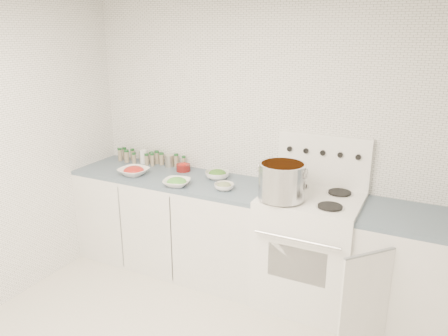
# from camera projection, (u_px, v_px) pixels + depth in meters

# --- Properties ---
(room_walls) EXTENTS (3.54, 3.04, 2.52)m
(room_walls) POSITION_uv_depth(u_px,v_px,m) (175.00, 146.00, 2.41)
(room_walls) COLOR white
(room_walls) RESTS_ON ground
(counter_left) EXTENTS (1.85, 0.62, 0.90)m
(counter_left) POSITION_uv_depth(u_px,v_px,m) (174.00, 221.00, 4.11)
(counter_left) COLOR white
(counter_left) RESTS_ON ground
(stove) EXTENTS (0.76, 0.70, 1.36)m
(stove) POSITION_uv_depth(u_px,v_px,m) (309.00, 246.00, 3.54)
(stove) COLOR white
(stove) RESTS_ON ground
(counter_right) EXTENTS (0.89, 0.93, 0.90)m
(counter_right) POSITION_uv_depth(u_px,v_px,m) (418.00, 275.00, 3.20)
(counter_right) COLOR white
(counter_right) RESTS_ON ground
(stock_pot) EXTENTS (0.38, 0.36, 0.27)m
(stock_pot) POSITION_uv_depth(u_px,v_px,m) (282.00, 180.00, 3.28)
(stock_pot) COLOR silver
(stock_pot) RESTS_ON stove
(bowl_tomato) EXTENTS (0.28, 0.28, 0.09)m
(bowl_tomato) POSITION_uv_depth(u_px,v_px,m) (134.00, 171.00, 3.99)
(bowl_tomato) COLOR white
(bowl_tomato) RESTS_ON counter_left
(bowl_snowpea) EXTENTS (0.27, 0.27, 0.08)m
(bowl_snowpea) POSITION_uv_depth(u_px,v_px,m) (177.00, 182.00, 3.71)
(bowl_snowpea) COLOR white
(bowl_snowpea) RESTS_ON counter_left
(bowl_broccoli) EXTENTS (0.27, 0.27, 0.09)m
(bowl_broccoli) POSITION_uv_depth(u_px,v_px,m) (217.00, 174.00, 3.89)
(bowl_broccoli) COLOR white
(bowl_broccoli) RESTS_ON counter_left
(bowl_zucchini) EXTENTS (0.19, 0.19, 0.07)m
(bowl_zucchini) POSITION_uv_depth(u_px,v_px,m) (224.00, 186.00, 3.62)
(bowl_zucchini) COLOR white
(bowl_zucchini) RESTS_ON counter_left
(bowl_pepper) EXTENTS (0.13, 0.13, 0.08)m
(bowl_pepper) POSITION_uv_depth(u_px,v_px,m) (183.00, 167.00, 4.10)
(bowl_pepper) COLOR #611210
(bowl_pepper) RESTS_ON counter_left
(salt_canister) EXTENTS (0.08, 0.08, 0.13)m
(salt_canister) POSITION_uv_depth(u_px,v_px,m) (143.00, 157.00, 4.34)
(salt_canister) COLOR white
(salt_canister) RESTS_ON counter_left
(tin_can) EXTENTS (0.11, 0.11, 0.11)m
(tin_can) POSITION_uv_depth(u_px,v_px,m) (169.00, 161.00, 4.23)
(tin_can) COLOR #B4AD99
(tin_can) RESTS_ON counter_left
(spice_cluster) EXTENTS (0.75, 0.14, 0.13)m
(spice_cluster) POSITION_uv_depth(u_px,v_px,m) (146.00, 157.00, 4.33)
(spice_cluster) COLOR gray
(spice_cluster) RESTS_ON counter_left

